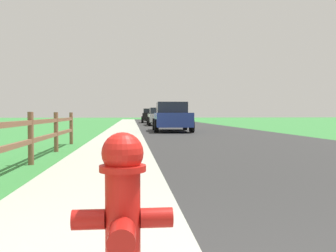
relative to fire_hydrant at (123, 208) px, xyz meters
The scene contains 10 objects.
ground_plane 24.27m from the fire_hydrant, 88.69° to the left, with size 120.00×120.00×0.00m, color #36823B.
road_asphalt 26.57m from the fire_hydrant, 81.22° to the left, with size 7.00×66.00×0.01m, color #2D2D2D.
curb_concrete 26.37m from the fire_hydrant, 95.32° to the left, with size 6.00×66.00×0.01m, color #ABAE9E.
grass_verge 26.56m from the fire_hydrant, 98.55° to the left, with size 5.00×66.00×0.00m, color #36823B.
fire_hydrant is the anchor object (origin of this frame).
rail_fence 4.43m from the fire_hydrant, 115.07° to the left, with size 0.11×12.09×1.03m.
parked_suv_blue 18.54m from the fire_hydrant, 82.89° to the left, with size 2.18×5.02×1.62m.
parked_car_silver 28.70m from the fire_hydrant, 85.23° to the left, with size 2.07×4.93×1.46m.
parked_car_black 37.04m from the fire_hydrant, 86.66° to the left, with size 2.20×4.29×1.49m.
parked_car_white 47.43m from the fire_hydrant, 86.31° to the left, with size 2.31×4.36×1.50m.
Camera 1 is at (-0.50, -1.35, 1.00)m, focal length 39.45 mm.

